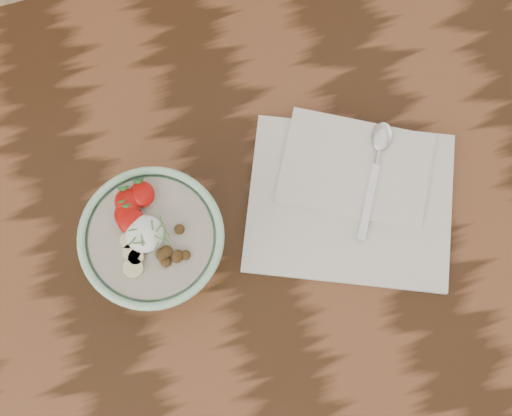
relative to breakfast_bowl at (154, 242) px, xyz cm
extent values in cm
cube|color=#321B0C|center=(11.04, -4.77, -7.82)|extent=(160.00, 90.00, 4.00)
cylinder|color=#A0D8AF|center=(0.04, -0.08, -5.28)|extent=(7.52, 7.52, 1.07)
torus|color=#A0D8AF|center=(0.04, -0.08, 3.49)|extent=(17.10, 17.10, 0.98)
cylinder|color=#BBB19B|center=(0.04, -0.08, 2.96)|extent=(14.51, 14.51, 0.90)
ellipsoid|color=white|center=(-0.47, 0.28, 4.26)|extent=(4.44, 4.44, 2.44)
ellipsoid|color=#AB0B07|center=(-1.62, 2.31, 4.27)|extent=(3.13, 3.45, 1.72)
cone|color=#286623|center=(-1.62, 3.72, 4.57)|extent=(1.40, 1.03, 1.52)
ellipsoid|color=#AB0B07|center=(0.39, 4.96, 4.20)|extent=(2.90, 3.19, 1.60)
cone|color=#286623|center=(0.39, 6.26, 4.50)|extent=(1.40, 1.03, 1.52)
ellipsoid|color=#AB0B07|center=(-1.95, 3.05, 4.18)|extent=(2.82, 3.10, 1.55)
cone|color=#286623|center=(-1.95, 4.32, 4.48)|extent=(1.40, 1.03, 1.52)
ellipsoid|color=#AB0B07|center=(-1.48, 4.57, 4.21)|extent=(2.94, 3.24, 1.62)
cone|color=#286623|center=(-1.48, 5.90, 4.51)|extent=(1.40, 1.03, 1.52)
cylinder|color=beige|center=(-2.70, -3.12, 3.80)|extent=(2.32, 2.32, 0.70)
cylinder|color=beige|center=(-2.43, -1.34, 3.80)|extent=(2.13, 2.13, 0.70)
cylinder|color=beige|center=(-2.10, -2.00, 3.80)|extent=(1.79, 1.79, 0.70)
cylinder|color=beige|center=(-2.54, 0.11, 3.80)|extent=(1.89, 1.89, 0.70)
ellipsoid|color=#4D3516|center=(1.41, -2.32, 3.92)|extent=(1.85, 1.84, 0.95)
ellipsoid|color=#4D3516|center=(0.84, -2.51, 3.93)|extent=(1.69, 1.72, 0.92)
ellipsoid|color=#4D3516|center=(3.48, -0.20, 3.84)|extent=(1.56, 1.56, 0.86)
ellipsoid|color=#4D3516|center=(2.48, -3.23, 3.96)|extent=(1.95, 2.04, 1.24)
ellipsoid|color=#4D3516|center=(3.38, -3.33, 3.82)|extent=(1.50, 1.51, 0.77)
ellipsoid|color=#4D3516|center=(0.92, -3.05, 3.85)|extent=(1.71, 1.69, 0.72)
ellipsoid|color=#4D3516|center=(1.04, -3.48, 3.84)|extent=(1.39, 1.34, 0.95)
cylinder|color=#477732|center=(1.73, -0.77, 5.40)|extent=(0.62, 1.28, 0.23)
cylinder|color=#477732|center=(1.05, -0.88, 5.40)|extent=(0.98, 0.88, 0.22)
cylinder|color=#477732|center=(-1.25, -0.84, 5.40)|extent=(1.45, 0.55, 0.23)
cylinder|color=#477732|center=(1.49, 0.29, 5.40)|extent=(1.18, 1.02, 0.23)
cylinder|color=#477732|center=(1.79, 0.99, 5.40)|extent=(0.22, 1.28, 0.22)
cylinder|color=#477732|center=(0.60, -1.69, 5.40)|extent=(0.78, 0.87, 0.21)
cylinder|color=#477732|center=(0.71, 0.74, 5.40)|extent=(0.39, 1.26, 0.22)
cylinder|color=#477732|center=(1.99, -0.27, 5.40)|extent=(0.55, 1.43, 0.23)
cylinder|color=#477732|center=(-1.59, 0.83, 5.40)|extent=(1.09, 0.32, 0.22)
cylinder|color=#477732|center=(-0.81, -0.63, 5.40)|extent=(0.35, 1.38, 0.23)
cylinder|color=#477732|center=(-1.92, -0.44, 5.40)|extent=(1.07, 0.84, 0.22)
cylinder|color=#477732|center=(1.89, -1.63, 5.40)|extent=(0.49, 1.05, 0.22)
cube|color=silver|center=(25.24, -0.68, -5.32)|extent=(32.22, 29.50, 1.01)
cube|color=silver|center=(27.25, 3.34, -4.51)|extent=(23.02, 20.59, 0.60)
cube|color=silver|center=(27.30, -1.57, -4.05)|extent=(5.89, 9.43, 0.31)
cylinder|color=silver|center=(30.47, 4.07, -3.90)|extent=(1.86, 2.64, 0.62)
ellipsoid|color=silver|center=(31.73, 6.30, -3.78)|extent=(4.39, 4.91, 0.85)
camera|label=1|loc=(6.98, -19.85, 84.00)|focal=50.00mm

